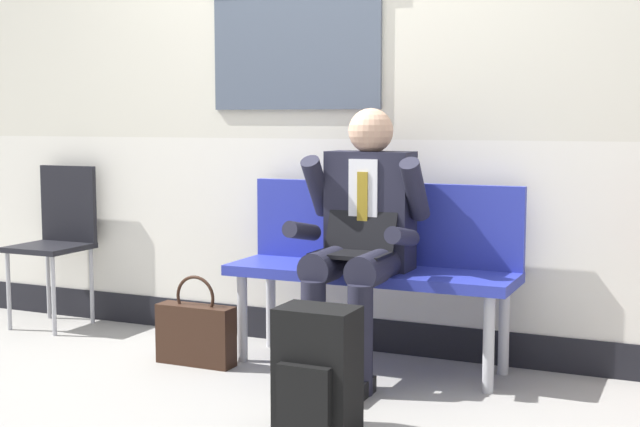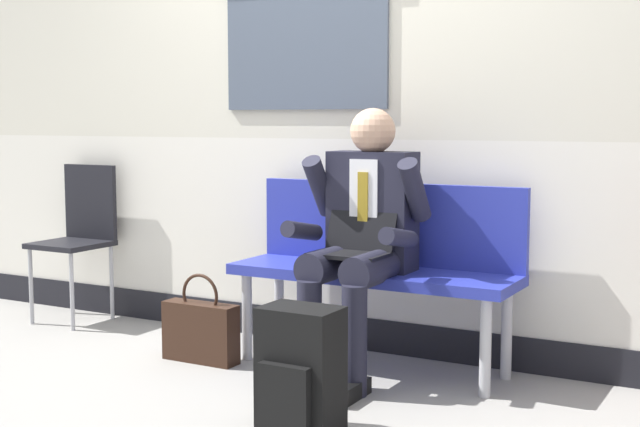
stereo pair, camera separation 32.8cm
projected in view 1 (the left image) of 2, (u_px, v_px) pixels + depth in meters
The scene contains 7 objects.
ground_plane at pixel (278, 376), 4.01m from camera, with size 18.00×18.00×0.00m, color gray.
station_wall at pixel (334, 96), 4.46m from camera, with size 6.80×0.16×2.60m.
bench_with_person at pixel (375, 257), 4.15m from camera, with size 1.37×0.42×0.87m.
person_seated at pixel (360, 235), 3.96m from camera, with size 0.57×0.70×1.23m.
backpack at pixel (317, 372), 3.25m from camera, with size 0.29×0.24×0.48m.
handbag at pixel (196, 333), 4.18m from camera, with size 0.39×0.11×0.43m.
folding_chair at pixel (59, 230), 4.99m from camera, with size 0.38×0.38×0.91m.
Camera 1 is at (1.78, -3.49, 1.17)m, focal length 48.91 mm.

